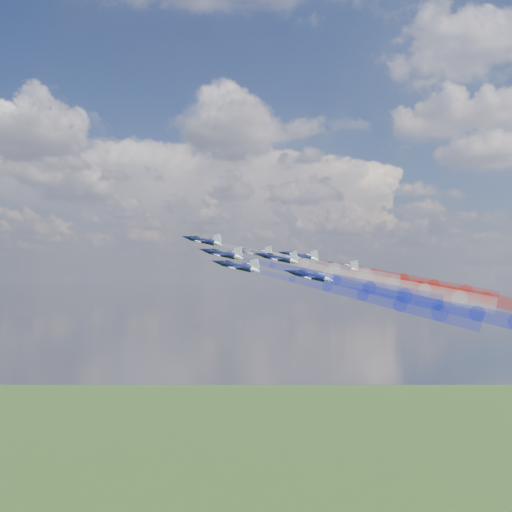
# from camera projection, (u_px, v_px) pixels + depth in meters

# --- Properties ---
(jet_lead) EXTENTS (15.38, 13.22, 7.16)m
(jet_lead) POSITION_uv_depth(u_px,v_px,m) (203.00, 241.00, 178.45)
(jet_lead) COLOR black
(trail_lead) EXTENTS (48.66, 15.25, 15.00)m
(trail_lead) POSITION_uv_depth(u_px,v_px,m) (305.00, 263.00, 166.72)
(trail_lead) COLOR white
(jet_inner_left) EXTENTS (15.38, 13.22, 7.16)m
(jet_inner_left) POSITION_uv_depth(u_px,v_px,m) (222.00, 254.00, 162.86)
(jet_inner_left) COLOR black
(trail_inner_left) EXTENTS (48.66, 15.25, 15.00)m
(trail_inner_left) POSITION_uv_depth(u_px,v_px,m) (336.00, 279.00, 151.13)
(trail_inner_left) COLOR #1A29E4
(jet_inner_right) EXTENTS (15.38, 13.22, 7.16)m
(jet_inner_right) POSITION_uv_depth(u_px,v_px,m) (254.00, 253.00, 181.36)
(jet_inner_right) COLOR black
(trail_inner_right) EXTENTS (48.66, 15.25, 15.00)m
(trail_inner_right) POSITION_uv_depth(u_px,v_px,m) (357.00, 275.00, 169.63)
(trail_inner_right) COLOR red
(jet_outer_left) EXTENTS (15.38, 13.22, 7.16)m
(jet_outer_left) POSITION_uv_depth(u_px,v_px,m) (237.00, 266.00, 149.55)
(jet_outer_left) COLOR black
(trail_outer_left) EXTENTS (48.66, 15.25, 15.00)m
(trail_outer_left) POSITION_uv_depth(u_px,v_px,m) (363.00, 295.00, 137.82)
(trail_outer_left) COLOR #1A29E4
(jet_center_third) EXTENTS (15.38, 13.22, 7.16)m
(jet_center_third) POSITION_uv_depth(u_px,v_px,m) (278.00, 258.00, 168.77)
(jet_center_third) COLOR black
(trail_center_third) EXTENTS (48.66, 15.25, 15.00)m
(trail_center_third) POSITION_uv_depth(u_px,v_px,m) (391.00, 283.00, 157.04)
(trail_center_third) COLOR white
(jet_outer_right) EXTENTS (15.38, 13.22, 7.16)m
(jet_outer_right) POSITION_uv_depth(u_px,v_px,m) (300.00, 256.00, 185.77)
(jet_outer_right) COLOR black
(trail_outer_right) EXTENTS (48.66, 15.25, 15.00)m
(trail_outer_right) POSITION_uv_depth(u_px,v_px,m) (403.00, 278.00, 174.04)
(trail_outer_right) COLOR red
(jet_rear_left) EXTENTS (15.38, 13.22, 7.16)m
(jet_rear_left) POSITION_uv_depth(u_px,v_px,m) (310.00, 276.00, 153.30)
(jet_rear_left) COLOR black
(trail_rear_left) EXTENTS (48.66, 15.25, 15.00)m
(trail_rear_left) POSITION_uv_depth(u_px,v_px,m) (439.00, 305.00, 141.57)
(trail_rear_left) COLOR #1A29E4
(jet_rear_right) EXTENTS (15.38, 13.22, 7.16)m
(jet_rear_right) POSITION_uv_depth(u_px,v_px,m) (338.00, 267.00, 173.50)
(jet_rear_right) COLOR black
(trail_rear_right) EXTENTS (48.66, 15.25, 15.00)m
(trail_rear_right) POSITION_uv_depth(u_px,v_px,m) (453.00, 292.00, 161.77)
(trail_rear_right) COLOR red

